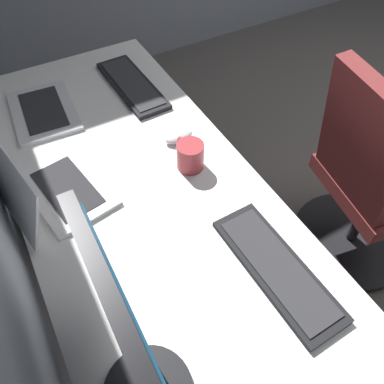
# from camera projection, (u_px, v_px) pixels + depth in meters

# --- Properties ---
(desk) EXTENTS (2.23, 0.73, 0.73)m
(desk) POSITION_uv_depth(u_px,v_px,m) (177.00, 259.00, 1.12)
(desk) COLOR white
(desk) RESTS_ON ground
(drawer_pedestal) EXTENTS (0.40, 0.51, 0.69)m
(drawer_pedestal) POSITION_uv_depth(u_px,v_px,m) (126.00, 221.00, 1.60)
(drawer_pedestal) COLOR white
(drawer_pedestal) RESTS_ON ground
(monitor_primary) EXTENTS (0.54, 0.20, 0.41)m
(monitor_primary) POSITION_uv_depth(u_px,v_px,m) (138.00, 360.00, 0.66)
(monitor_primary) COLOR black
(monitor_primary) RESTS_ON desk
(laptop_leftmost) EXTENTS (0.35, 0.35, 0.21)m
(laptop_leftmost) POSITION_uv_depth(u_px,v_px,m) (22.00, 107.00, 1.40)
(laptop_leftmost) COLOR silver
(laptop_leftmost) RESTS_ON desk
(laptop_left) EXTENTS (0.36, 0.33, 0.21)m
(laptop_left) POSITION_uv_depth(u_px,v_px,m) (47.00, 190.00, 1.15)
(laptop_left) COLOR white
(laptop_left) RESTS_ON desk
(keyboard_main) EXTENTS (0.42, 0.15, 0.02)m
(keyboard_main) POSITION_uv_depth(u_px,v_px,m) (277.00, 268.00, 1.02)
(keyboard_main) COLOR black
(keyboard_main) RESTS_ON desk
(keyboard_spare) EXTENTS (0.42, 0.15, 0.02)m
(keyboard_spare) POSITION_uv_depth(u_px,v_px,m) (132.00, 85.00, 1.55)
(keyboard_spare) COLOR black
(keyboard_spare) RESTS_ON desk
(mouse_spare) EXTENTS (0.06, 0.10, 0.03)m
(mouse_spare) POSITION_uv_depth(u_px,v_px,m) (178.00, 136.00, 1.35)
(mouse_spare) COLOR silver
(mouse_spare) RESTS_ON desk
(coffee_mug) EXTENTS (0.13, 0.09, 0.10)m
(coffee_mug) POSITION_uv_depth(u_px,v_px,m) (190.00, 155.00, 1.24)
(coffee_mug) COLOR #A53338
(coffee_mug) RESTS_ON desk
(office_chair) EXTENTS (0.56, 0.58, 0.97)m
(office_chair) POSITION_uv_depth(u_px,v_px,m) (366.00, 188.00, 1.57)
(office_chair) COLOR maroon
(office_chair) RESTS_ON ground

